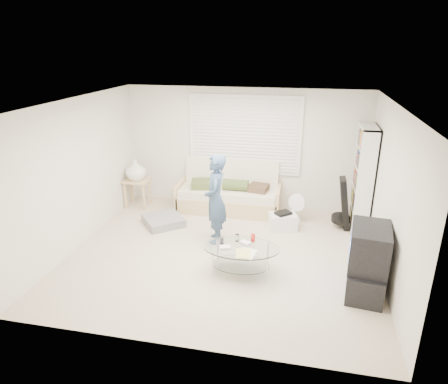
% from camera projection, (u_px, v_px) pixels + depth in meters
% --- Properties ---
extents(ground, '(5.00, 5.00, 0.00)m').
position_uv_depth(ground, '(222.00, 253.00, 6.71)').
color(ground, tan).
rests_on(ground, ground).
extents(room_shell, '(5.02, 4.52, 2.51)m').
position_uv_depth(room_shell, '(228.00, 152.00, 6.58)').
color(room_shell, silver).
rests_on(room_shell, ground).
extents(window_blinds, '(2.32, 0.08, 1.62)m').
position_uv_depth(window_blinds, '(245.00, 135.00, 8.18)').
color(window_blinds, silver).
rests_on(window_blinds, ground).
extents(futon_sofa, '(2.13, 0.86, 1.04)m').
position_uv_depth(futon_sofa, '(229.00, 195.00, 8.36)').
color(futon_sofa, tan).
rests_on(futon_sofa, ground).
extents(grey_floor_pillow, '(0.96, 0.96, 0.15)m').
position_uv_depth(grey_floor_pillow, '(164.00, 221.00, 7.76)').
color(grey_floor_pillow, slate).
rests_on(grey_floor_pillow, ground).
extents(side_table, '(0.53, 0.42, 1.04)m').
position_uv_depth(side_table, '(136.00, 172.00, 8.40)').
color(side_table, tan).
rests_on(side_table, ground).
extents(bookshelf, '(0.31, 0.82, 1.95)m').
position_uv_depth(bookshelf, '(363.00, 178.00, 7.38)').
color(bookshelf, white).
rests_on(bookshelf, ground).
extents(guitar_case, '(0.35, 0.36, 0.97)m').
position_uv_depth(guitar_case, '(343.00, 207.00, 7.50)').
color(guitar_case, black).
rests_on(guitar_case, ground).
extents(floor_fan, '(0.36, 0.24, 0.58)m').
position_uv_depth(floor_fan, '(296.00, 205.00, 7.82)').
color(floor_fan, white).
rests_on(floor_fan, ground).
extents(storage_bin, '(0.58, 0.48, 0.35)m').
position_uv_depth(storage_bin, '(283.00, 221.00, 7.55)').
color(storage_bin, white).
rests_on(storage_bin, ground).
extents(tv_unit, '(0.60, 0.97, 1.00)m').
position_uv_depth(tv_unit, '(367.00, 261.00, 5.54)').
color(tv_unit, black).
rests_on(tv_unit, ground).
extents(coffee_table, '(1.20, 0.80, 0.55)m').
position_uv_depth(coffee_table, '(241.00, 252.00, 6.06)').
color(coffee_table, silver).
rests_on(coffee_table, ground).
extents(standing_person, '(0.47, 0.64, 1.59)m').
position_uv_depth(standing_person, '(215.00, 199.00, 6.87)').
color(standing_person, navy).
rests_on(standing_person, ground).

